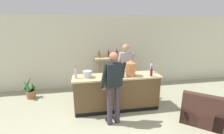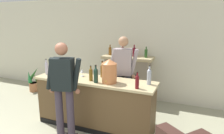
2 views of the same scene
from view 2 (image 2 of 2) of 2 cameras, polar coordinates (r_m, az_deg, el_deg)
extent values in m
cube|color=beige|center=(5.60, 2.50, 5.37)|extent=(12.00, 0.07, 2.75)
cube|color=brown|center=(4.12, -4.99, -10.54)|extent=(2.37, 0.58, 0.96)
cube|color=tan|center=(3.94, -5.13, -3.82)|extent=(2.44, 0.65, 0.04)
cube|color=black|center=(4.08, -6.86, -17.61)|extent=(2.33, 0.01, 0.10)
cube|color=gray|center=(5.44, 4.46, -3.56)|extent=(1.17, 0.44, 1.14)
cube|color=black|center=(5.27, 3.64, -5.76)|extent=(0.65, 0.02, 0.73)
cube|color=tan|center=(5.28, 4.51, 2.70)|extent=(1.33, 0.52, 0.07)
cylinder|color=brown|center=(5.43, -0.56, 4.55)|extent=(0.08, 0.08, 0.21)
cylinder|color=brown|center=(5.41, -0.56, 6.03)|extent=(0.03, 0.03, 0.07)
cylinder|color=#541F1E|center=(5.30, 3.02, 4.45)|extent=(0.06, 0.06, 0.24)
cylinder|color=#541F1E|center=(5.28, 3.04, 6.14)|extent=(0.02, 0.02, 0.08)
cylinder|color=#5A111C|center=(5.20, 6.33, 4.21)|extent=(0.08, 0.08, 0.23)
cylinder|color=#5A111C|center=(5.18, 6.37, 5.92)|extent=(0.03, 0.03, 0.08)
cylinder|color=#244D1E|center=(5.13, 9.69, 3.82)|extent=(0.08, 0.08, 0.21)
cylinder|color=#244D1E|center=(5.11, 9.75, 5.36)|extent=(0.03, 0.03, 0.07)
cylinder|color=#A16841|center=(6.64, -21.39, -5.29)|extent=(0.27, 0.27, 0.27)
cylinder|color=#332319|center=(6.60, -21.48, -4.27)|extent=(0.25, 0.25, 0.02)
cone|color=#296B1D|center=(6.51, -20.95, -2.89)|extent=(0.16, 0.29, 0.32)
cone|color=#306328|center=(6.67, -21.51, -1.91)|extent=(0.37, 0.32, 0.46)
cone|color=#1C642C|center=(6.53, -22.55, -2.68)|extent=(0.30, 0.26, 0.37)
cylinder|color=#3C3340|center=(3.66, -11.73, -13.73)|extent=(0.13, 0.13, 0.99)
cylinder|color=#3C3340|center=(3.73, -14.70, -13.36)|extent=(0.13, 0.13, 0.99)
cube|color=black|center=(3.42, -13.90, -1.97)|extent=(0.40, 0.30, 0.54)
cylinder|color=black|center=(3.36, -10.13, -2.21)|extent=(0.20, 0.08, 0.57)
sphere|color=#975C42|center=(3.47, -9.83, -6.91)|extent=(0.09, 0.09, 0.09)
cylinder|color=black|center=(3.53, -17.23, -1.86)|extent=(0.20, 0.08, 0.57)
sphere|color=#975C42|center=(3.64, -16.78, -6.35)|extent=(0.09, 0.09, 0.09)
sphere|color=#975C42|center=(3.34, -14.30, 5.02)|extent=(0.21, 0.21, 0.21)
cylinder|color=#393B4C|center=(4.46, 1.80, -8.31)|extent=(0.13, 0.13, 1.00)
cube|color=black|center=(4.59, 1.61, -14.03)|extent=(0.15, 0.26, 0.07)
cylinder|color=#393B4C|center=(4.44, 4.37, -8.47)|extent=(0.13, 0.13, 1.00)
cube|color=black|center=(4.57, 4.17, -14.22)|extent=(0.15, 0.26, 0.07)
cube|color=#9C9196|center=(4.23, 3.21, 1.48)|extent=(0.40, 0.29, 0.56)
cylinder|color=#9C9196|center=(4.24, 0.09, 1.55)|extent=(0.20, 0.08, 0.57)
sphere|color=tan|center=(4.29, 0.04, -2.42)|extent=(0.09, 0.09, 0.09)
cylinder|color=#9C9196|center=(4.18, 6.30, 1.31)|extent=(0.20, 0.08, 0.57)
sphere|color=tan|center=(4.24, 6.17, -2.72)|extent=(0.09, 0.09, 0.09)
sphere|color=tan|center=(4.16, 3.29, 7.29)|extent=(0.21, 0.21, 0.21)
cylinder|color=#BE703F|center=(3.66, -0.77, -1.79)|extent=(0.28, 0.28, 0.36)
cone|color=#BE703F|center=(3.61, -0.78, 1.63)|extent=(0.28, 0.28, 0.08)
cylinder|color=#B29333|center=(3.55, -1.78, -4.13)|extent=(0.02, 0.04, 0.02)
cylinder|color=silver|center=(4.33, -14.78, -1.21)|extent=(0.23, 0.23, 0.17)
cylinder|color=silver|center=(4.31, -14.85, -0.07)|extent=(0.25, 0.25, 0.01)
cylinder|color=brown|center=(3.83, -6.06, -2.41)|extent=(0.07, 0.07, 0.20)
sphere|color=brown|center=(3.81, -6.09, -0.93)|extent=(0.07, 0.07, 0.07)
cylinder|color=brown|center=(3.80, -6.11, -0.35)|extent=(0.03, 0.03, 0.08)
cylinder|color=black|center=(3.79, -6.12, 0.32)|extent=(0.03, 0.03, 0.01)
cylinder|color=#AEAABC|center=(4.48, -18.15, -0.53)|extent=(0.07, 0.07, 0.23)
sphere|color=#AEAABC|center=(4.45, -18.26, 0.92)|extent=(0.06, 0.06, 0.06)
cylinder|color=#AEAABC|center=(4.44, -18.30, 1.49)|extent=(0.03, 0.03, 0.09)
cylinder|color=black|center=(4.43, -18.35, 2.13)|extent=(0.03, 0.03, 0.01)
cylinder|color=#1A3529|center=(3.70, -4.63, -2.73)|extent=(0.08, 0.08, 0.23)
sphere|color=#1A3529|center=(3.67, -4.67, -0.99)|extent=(0.08, 0.08, 0.08)
cylinder|color=#1A3529|center=(3.66, -4.68, -0.30)|extent=(0.03, 0.03, 0.09)
cylinder|color=black|center=(3.64, -4.70, 0.48)|extent=(0.04, 0.04, 0.01)
cylinder|color=#A3ADC0|center=(3.64, 10.53, -3.07)|extent=(0.08, 0.08, 0.24)
sphere|color=#A3ADC0|center=(3.61, 10.61, -1.22)|extent=(0.07, 0.07, 0.07)
cylinder|color=#A3ADC0|center=(3.60, 10.65, -0.49)|extent=(0.03, 0.03, 0.09)
cylinder|color=black|center=(3.59, 10.68, 0.34)|extent=(0.03, 0.03, 0.01)
cylinder|color=brown|center=(4.04, -2.77, -1.30)|extent=(0.08, 0.08, 0.23)
sphere|color=brown|center=(4.01, -2.79, 0.31)|extent=(0.08, 0.08, 0.08)
cylinder|color=brown|center=(4.00, -2.80, 0.95)|extent=(0.03, 0.03, 0.09)
cylinder|color=black|center=(3.99, -2.81, 1.67)|extent=(0.03, 0.03, 0.01)
cylinder|color=#5F0F16|center=(3.40, 7.19, -4.50)|extent=(0.07, 0.07, 0.20)
sphere|color=#5F0F16|center=(3.37, 7.24, -2.87)|extent=(0.06, 0.06, 0.06)
cylinder|color=#5F0F16|center=(3.36, 7.26, -2.23)|extent=(0.03, 0.03, 0.08)
cylinder|color=black|center=(3.35, 7.28, -1.48)|extent=(0.03, 0.03, 0.01)
cylinder|color=silver|center=(3.95, -0.28, -3.34)|extent=(0.06, 0.06, 0.01)
cylinder|color=silver|center=(3.94, -0.28, -2.68)|extent=(0.01, 0.01, 0.09)
cone|color=silver|center=(3.92, -0.28, -1.43)|extent=(0.07, 0.07, 0.09)
cylinder|color=silver|center=(4.18, -8.47, -2.57)|extent=(0.08, 0.08, 0.01)
cylinder|color=silver|center=(4.17, -8.49, -2.06)|extent=(0.01, 0.01, 0.07)
cone|color=silver|center=(4.15, -8.52, -1.08)|extent=(0.08, 0.08, 0.08)
camera|label=1|loc=(2.66, -80.65, 6.07)|focal=24.00mm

